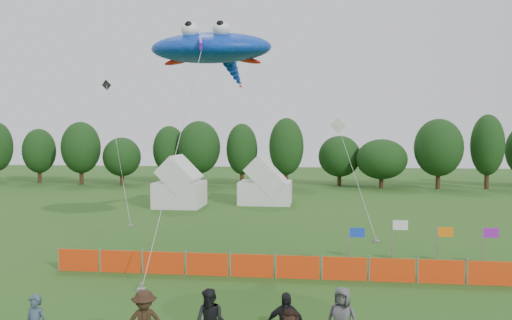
# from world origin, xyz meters

# --- Properties ---
(treeline) EXTENTS (104.57, 8.78, 8.36)m
(treeline) POSITION_xyz_m (1.61, 44.93, 4.18)
(treeline) COLOR #382314
(treeline) RESTS_ON ground
(tent_left) EXTENTS (4.01, 4.01, 3.54)m
(tent_left) POSITION_xyz_m (-9.18, 27.37, 1.78)
(tent_left) COLOR silver
(tent_left) RESTS_ON ground
(tent_right) EXTENTS (4.69, 3.75, 3.31)m
(tent_right) POSITION_xyz_m (-2.04, 30.11, 1.67)
(tent_right) COLOR silver
(tent_right) RESTS_ON ground
(barrier_fence) EXTENTS (21.90, 0.06, 1.00)m
(barrier_fence) POSITION_xyz_m (1.68, 7.12, 0.50)
(barrier_fence) COLOR red
(barrier_fence) RESTS_ON ground
(flag_row) EXTENTS (8.73, 0.49, 2.26)m
(flag_row) POSITION_xyz_m (8.17, 9.15, 1.40)
(flag_row) COLOR gray
(flag_row) RESTS_ON ground
(spectator_e) EXTENTS (1.10, 0.91, 1.92)m
(spectator_e) POSITION_xyz_m (3.21, -0.13, 0.96)
(spectator_e) COLOR #49484D
(spectator_e) RESTS_ON ground
(stingray_kite) EXTENTS (6.39, 15.60, 11.91)m
(stingray_kite) POSITION_xyz_m (-3.01, 12.15, 10.75)
(stingray_kite) COLOR blue
(stingray_kite) RESTS_ON ground
(small_kite_white) EXTENTS (2.62, 11.16, 7.58)m
(small_kite_white) POSITION_xyz_m (4.67, 22.91, 5.07)
(small_kite_white) COLOR white
(small_kite_white) RESTS_ON ground
(small_kite_dark) EXTENTS (4.81, 6.40, 10.62)m
(small_kite_dark) POSITION_xyz_m (-12.50, 21.63, 6.05)
(small_kite_dark) COLOR black
(small_kite_dark) RESTS_ON ground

